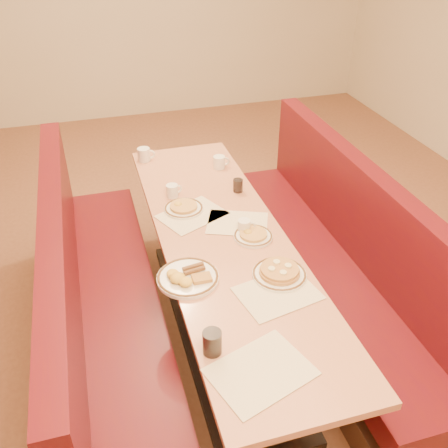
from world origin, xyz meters
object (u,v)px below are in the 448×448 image
object	(u,v)px
booth_right	(333,269)
coffee_mug_a	(245,226)
coffee_mug_d	(144,154)
diner_table	(223,288)
booth_left	(101,313)
pancake_plate	(279,273)
coffee_mug_c	(220,162)
eggs_plate	(187,277)
soda_tumbler_mid	(238,186)
soda_tumbler_near	(212,342)
coffee_mug_b	(173,190)

from	to	relation	value
booth_right	coffee_mug_a	xyz separation A→B (m)	(-0.60, 0.02, 0.43)
coffee_mug_a	coffee_mug_d	world-z (taller)	coffee_mug_d
diner_table	booth_left	size ratio (longest dim) A/B	1.00
coffee_mug_d	pancake_plate	bearing A→B (deg)	-62.51
pancake_plate	booth_right	bearing A→B (deg)	36.39
coffee_mug_c	coffee_mug_d	xyz separation A→B (m)	(-0.49, 0.26, 0.00)
pancake_plate	eggs_plate	size ratio (longest dim) A/B	0.88
pancake_plate	coffee_mug_c	distance (m)	1.24
diner_table	booth_right	world-z (taller)	booth_right
pancake_plate	soda_tumbler_mid	bearing A→B (deg)	86.12
soda_tumbler_near	soda_tumbler_mid	bearing A→B (deg)	67.94
coffee_mug_c	coffee_mug_b	bearing A→B (deg)	-140.66
coffee_mug_a	coffee_mug_d	distance (m)	1.15
coffee_mug_a	soda_tumbler_near	size ratio (longest dim) A/B	0.91
booth_left	coffee_mug_c	bearing A→B (deg)	41.36
eggs_plate	soda_tumbler_mid	size ratio (longest dim) A/B	3.61
soda_tumbler_near	coffee_mug_a	bearing A→B (deg)	63.29
soda_tumbler_mid	coffee_mug_a	bearing A→B (deg)	-102.94
diner_table	soda_tumbler_near	size ratio (longest dim) A/B	22.15
coffee_mug_d	soda_tumbler_near	xyz separation A→B (m)	(-0.00, -1.90, 0.01)
coffee_mug_c	coffee_mug_d	distance (m)	0.56
soda_tumbler_near	soda_tumbler_mid	xyz separation A→B (m)	(0.52, 1.28, -0.01)
booth_right	coffee_mug_c	xyz separation A→B (m)	(-0.52, 0.83, 0.43)
diner_table	coffee_mug_c	xyz separation A→B (m)	(0.22, 0.83, 0.42)
booth_right	coffee_mug_d	distance (m)	1.55
booth_right	soda_tumbler_near	bearing A→B (deg)	-141.70
coffee_mug_b	coffee_mug_a	bearing A→B (deg)	-74.11
pancake_plate	eggs_plate	world-z (taller)	eggs_plate
pancake_plate	soda_tumbler_near	bearing A→B (deg)	-139.50
booth_left	soda_tumbler_near	xyz separation A→B (m)	(0.45, -0.80, 0.44)
diner_table	coffee_mug_d	bearing A→B (deg)	104.12
coffee_mug_a	coffee_mug_c	bearing A→B (deg)	98.24
soda_tumbler_mid	eggs_plate	bearing A→B (deg)	-123.22
coffee_mug_c	soda_tumbler_mid	size ratio (longest dim) A/B	1.36
booth_right	soda_tumbler_near	xyz separation A→B (m)	(-1.01, -0.80, 0.44)
diner_table	pancake_plate	distance (m)	0.60
soda_tumbler_mid	soda_tumbler_near	bearing A→B (deg)	-112.06
booth_left	pancake_plate	xyz separation A→B (m)	(0.91, -0.41, 0.41)
booth_left	coffee_mug_c	world-z (taller)	booth_left
soda_tumbler_near	booth_right	bearing A→B (deg)	38.30
eggs_plate	coffee_mug_b	distance (m)	0.85
pancake_plate	coffee_mug_c	xyz separation A→B (m)	(0.04, 1.24, 0.02)
booth_right	coffee_mug_d	xyz separation A→B (m)	(-1.01, 1.10, 0.44)
booth_left	soda_tumbler_mid	world-z (taller)	booth_left
coffee_mug_b	diner_table	bearing A→B (deg)	-86.78
pancake_plate	soda_tumbler_near	world-z (taller)	soda_tumbler_near
pancake_plate	coffee_mug_a	xyz separation A→B (m)	(-0.04, 0.43, 0.02)
coffee_mug_c	soda_tumbler_near	xyz separation A→B (m)	(-0.50, -1.63, 0.01)
booth_right	diner_table	bearing A→B (deg)	180.00
coffee_mug_d	soda_tumbler_mid	xyz separation A→B (m)	(0.51, -0.62, -0.01)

